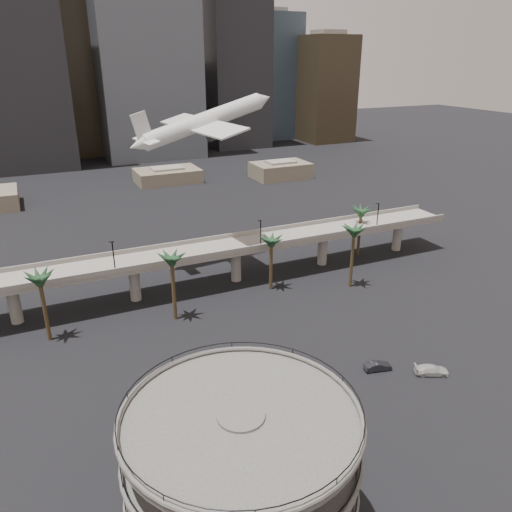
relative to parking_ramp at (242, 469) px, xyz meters
name	(u,v)px	position (x,y,z in m)	size (l,w,h in m)	color
ground	(330,474)	(13.00, 4.00, -9.84)	(700.00, 700.00, 0.00)	black
parking_ramp	(242,469)	(0.00, 0.00, 0.00)	(22.20, 22.20, 17.35)	#4B4946
overpass	(187,257)	(13.00, 59.00, -2.50)	(130.00, 9.30, 14.70)	gray
palm_trees	(253,243)	(24.58, 51.18, 1.46)	(76.40, 18.40, 14.00)	#47371E
low_buildings	(133,183)	(19.89, 146.30, -6.97)	(135.00, 27.50, 6.80)	#6A614E
skyline	(108,61)	(28.11, 221.08, 33.10)	(269.00, 86.00, 117.47)	gray
airborne_jet	(204,122)	(22.40, 72.22, 22.72)	(35.17, 31.21, 11.97)	silver
car_a	(317,396)	(18.62, 16.13, -9.00)	(1.96, 4.88, 1.66)	#AF1939
car_b	(378,366)	(31.24, 18.64, -9.12)	(1.51, 4.34, 1.43)	black
car_c	(432,370)	(38.13, 14.26, -9.08)	(2.12, 5.21, 1.51)	beige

